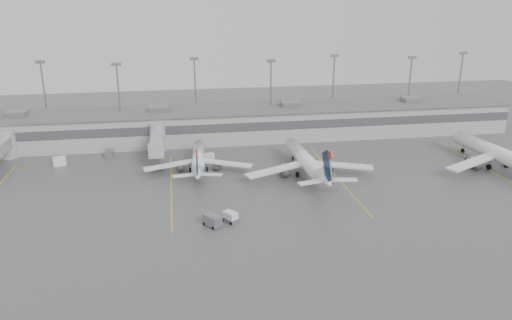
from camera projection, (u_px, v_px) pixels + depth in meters
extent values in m
plane|color=#535356|center=(280.00, 236.00, 81.33)|extent=(260.00, 260.00, 0.00)
cube|color=#ABABA6|center=(236.00, 123.00, 134.18)|extent=(150.00, 16.00, 8.00)
cube|color=#47474C|center=(239.00, 127.00, 126.35)|extent=(150.00, 0.15, 2.20)
cube|color=#606060|center=(235.00, 109.00, 132.88)|extent=(152.00, 17.00, 0.30)
cube|color=slate|center=(16.00, 114.00, 124.09)|extent=(5.00, 4.00, 1.30)
cube|color=slate|center=(411.00, 99.00, 140.40)|extent=(5.00, 4.00, 1.30)
cylinder|color=gray|center=(45.00, 100.00, 133.35)|extent=(0.44, 0.44, 20.00)
cube|color=slate|center=(40.00, 62.00, 130.05)|extent=(2.40, 0.50, 0.80)
cylinder|color=gray|center=(120.00, 104.00, 129.45)|extent=(0.44, 0.44, 20.00)
cube|color=slate|center=(116.00, 64.00, 126.16)|extent=(2.40, 0.50, 0.80)
cylinder|color=gray|center=(196.00, 96.00, 139.56)|extent=(0.44, 0.44, 20.00)
cube|color=slate|center=(194.00, 59.00, 136.27)|extent=(2.40, 0.50, 0.80)
cylinder|color=gray|center=(271.00, 99.00, 135.67)|extent=(0.44, 0.44, 20.00)
cube|color=slate|center=(271.00, 61.00, 132.37)|extent=(2.40, 0.50, 0.80)
cylinder|color=gray|center=(333.00, 91.00, 145.78)|extent=(0.44, 0.44, 20.00)
cube|color=slate|center=(335.00, 56.00, 142.48)|extent=(2.40, 0.50, 0.80)
cylinder|color=gray|center=(409.00, 94.00, 141.88)|extent=(0.44, 0.44, 20.00)
cube|color=slate|center=(412.00, 58.00, 138.59)|extent=(2.40, 0.50, 0.80)
cylinder|color=gray|center=(459.00, 87.00, 151.99)|extent=(0.44, 0.44, 20.00)
cube|color=slate|center=(463.00, 53.00, 148.70)|extent=(2.40, 0.50, 0.80)
cylinder|color=gray|center=(8.00, 143.00, 118.25)|extent=(4.00, 4.00, 7.00)
cylinder|color=gray|center=(158.00, 137.00, 123.69)|extent=(4.00, 4.00, 7.00)
cube|color=gray|center=(157.00, 141.00, 117.36)|extent=(2.80, 13.00, 2.60)
cube|color=gray|center=(156.00, 151.00, 110.36)|extent=(3.40, 2.40, 3.00)
cylinder|color=gray|center=(157.00, 163.00, 111.30)|extent=(0.70, 0.70, 2.80)
cube|color=black|center=(157.00, 167.00, 111.64)|extent=(2.20, 1.20, 0.70)
cube|color=#ECB50D|center=(171.00, 188.00, 101.01)|extent=(0.25, 40.00, 0.01)
cube|color=#ECB50D|center=(337.00, 178.00, 106.45)|extent=(0.25, 40.00, 0.01)
cube|color=#ECB50D|center=(487.00, 169.00, 111.89)|extent=(0.25, 40.00, 0.01)
cylinder|color=white|center=(198.00, 158.00, 111.01)|extent=(3.95, 19.50, 2.64)
cone|color=white|center=(199.00, 143.00, 121.30)|extent=(2.80, 2.64, 2.64)
cone|color=white|center=(198.00, 174.00, 99.87)|extent=(2.93, 4.57, 2.64)
cube|color=white|center=(170.00, 165.00, 108.35)|extent=(11.66, 5.01, 0.31)
cube|color=white|center=(227.00, 163.00, 109.49)|extent=(11.47, 6.39, 0.31)
cube|color=#081632|center=(197.00, 163.00, 98.63)|extent=(0.60, 4.96, 5.76)
cube|color=#9E260C|center=(197.00, 154.00, 96.82)|extent=(0.38, 1.79, 1.67)
cylinder|color=black|center=(199.00, 156.00, 119.20)|extent=(0.36, 0.81, 0.79)
cylinder|color=black|center=(190.00, 170.00, 109.88)|extent=(0.46, 0.99, 0.97)
cylinder|color=black|center=(207.00, 169.00, 110.22)|extent=(0.46, 0.99, 0.97)
cylinder|color=white|center=(305.00, 159.00, 108.28)|extent=(3.92, 22.97, 3.12)
cone|color=white|center=(289.00, 143.00, 120.24)|extent=(3.22, 3.02, 3.12)
cone|color=white|center=(326.00, 180.00, 95.33)|extent=(3.30, 5.30, 3.12)
cube|color=white|center=(275.00, 170.00, 104.48)|extent=(13.62, 7.17, 0.36)
cube|color=white|center=(341.00, 165.00, 107.22)|extent=(13.74, 6.32, 0.36)
cube|color=#081632|center=(327.00, 166.00, 93.87)|extent=(0.52, 5.86, 6.80)
cube|color=#9E260C|center=(331.00, 155.00, 91.75)|extent=(0.39, 2.11, 1.97)
cylinder|color=black|center=(293.00, 158.00, 117.82)|extent=(0.40, 0.95, 0.94)
cylinder|color=black|center=(297.00, 174.00, 106.77)|extent=(0.51, 1.16, 1.14)
cylinder|color=black|center=(317.00, 173.00, 107.59)|extent=(0.51, 1.16, 1.14)
cylinder|color=white|center=(493.00, 152.00, 112.92)|extent=(5.82, 24.60, 3.33)
cone|color=white|center=(455.00, 135.00, 125.46)|extent=(3.63, 3.43, 3.33)
cube|color=white|center=(472.00, 163.00, 108.43)|extent=(14.34, 8.48, 0.39)
cylinder|color=black|center=(463.00, 150.00, 122.94)|extent=(0.49, 1.03, 1.00)
cylinder|color=black|center=(489.00, 167.00, 111.19)|extent=(0.62, 1.26, 1.22)
cylinder|color=black|center=(506.00, 165.00, 112.36)|extent=(0.62, 1.26, 1.22)
cube|color=white|center=(230.00, 217.00, 85.99)|extent=(2.70, 2.90, 1.85)
cube|color=slate|center=(230.00, 220.00, 86.17)|extent=(3.11, 3.35, 0.72)
cylinder|color=black|center=(223.00, 220.00, 86.32)|extent=(0.52, 0.60, 0.58)
cylinder|color=black|center=(230.00, 217.00, 87.43)|extent=(0.52, 0.60, 0.58)
cylinder|color=black|center=(231.00, 223.00, 84.96)|extent=(0.52, 0.60, 0.58)
cylinder|color=black|center=(238.00, 220.00, 86.08)|extent=(0.52, 0.60, 0.58)
cube|color=slate|center=(212.00, 220.00, 84.32)|extent=(3.38, 3.67, 1.95)
cylinder|color=black|center=(204.00, 224.00, 84.78)|extent=(0.58, 0.67, 0.64)
cylinder|color=black|center=(220.00, 225.00, 84.36)|extent=(0.58, 0.67, 0.64)
cube|color=white|center=(59.00, 161.00, 113.78)|extent=(3.17, 2.55, 1.95)
cube|color=white|center=(208.00, 158.00, 116.42)|extent=(2.97, 2.35, 1.85)
cube|color=white|center=(303.00, 155.00, 118.68)|extent=(2.55, 2.02, 1.58)
cube|color=slate|center=(109.00, 154.00, 119.22)|extent=(1.80, 2.88, 1.80)
cone|color=#DA6804|center=(25.00, 166.00, 112.49)|extent=(0.43, 0.43, 0.69)
cone|color=#DA6804|center=(186.00, 162.00, 115.56)|extent=(0.39, 0.39, 0.63)
cone|color=#DA6804|center=(345.00, 165.00, 113.11)|extent=(0.49, 0.49, 0.78)
cone|color=#DA6804|center=(442.00, 160.00, 116.47)|extent=(0.49, 0.49, 0.78)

